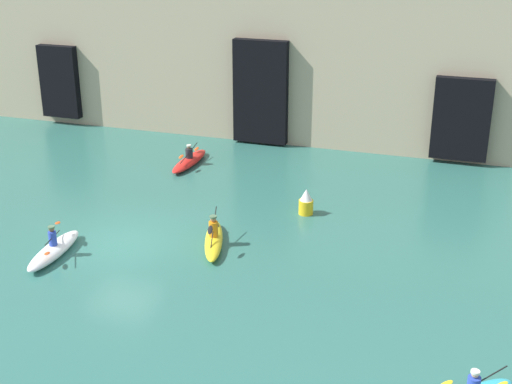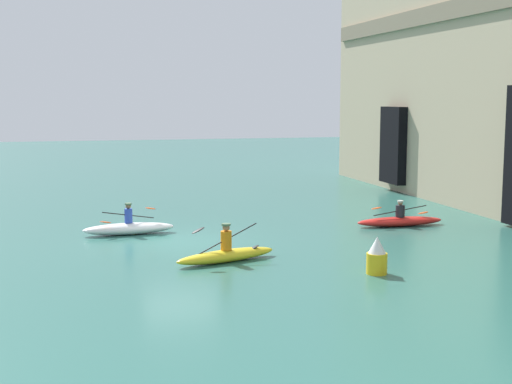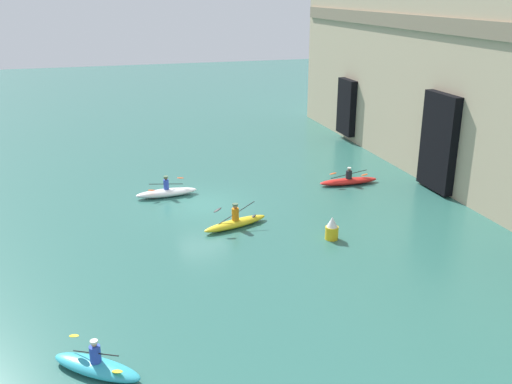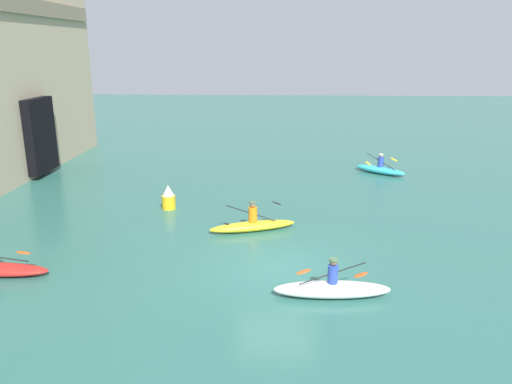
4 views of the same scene
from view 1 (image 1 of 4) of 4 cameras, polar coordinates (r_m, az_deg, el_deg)
name	(u,v)px [view 1 (image 1 of 4)]	position (r m, az deg, el deg)	size (l,w,h in m)	color
ground_plane	(120,244)	(27.13, -10.80, -4.07)	(120.00, 120.00, 0.00)	#2D665B
kayak_red	(189,160)	(34.72, -5.35, 2.53)	(0.87, 3.54, 1.01)	red
kayak_yellow	(214,239)	(26.48, -3.41, -3.79)	(1.68, 3.43, 1.19)	yellow
kayak_white	(54,250)	(26.67, -15.86, -4.45)	(0.97, 3.38, 1.16)	white
marker_buoy	(306,203)	(29.02, 4.03, -0.85)	(0.60, 0.60, 1.08)	yellow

